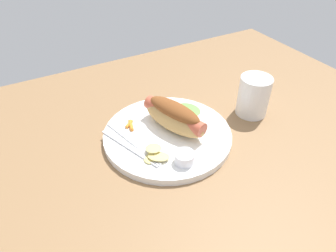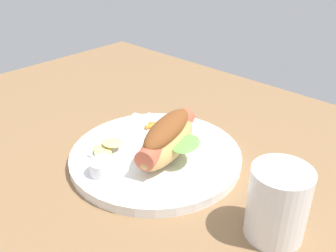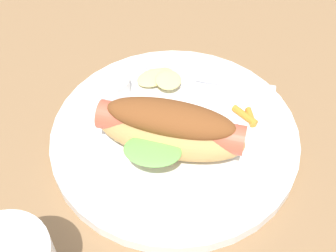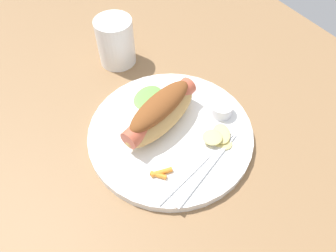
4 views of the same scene
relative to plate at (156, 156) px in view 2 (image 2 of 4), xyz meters
The scene contains 9 objects.
ground_plane 3.50cm from the plate, 60.10° to the right, with size 120.00×90.00×1.80cm, color olive.
plate is the anchor object (origin of this frame).
hot_dog 4.69cm from the plate, 17.86° to the left, with size 12.34×17.33×6.52cm.
sauce_ramekin 10.08cm from the plate, 98.95° to the right, with size 4.02×4.02×2.26cm, color white.
fork 9.59cm from the plate, behind, with size 6.92×16.07×0.40cm.
knife 8.44cm from the plate, behind, with size 15.96×1.40×0.36cm, color silver.
chips_pile 8.49cm from the plate, 136.88° to the right, with size 6.19×6.71×1.76cm.
carrot_garnish 8.87cm from the plate, 136.76° to the left, with size 2.48×3.59×0.82cm.
drinking_cup 23.36cm from the plate, ahead, with size 7.55×7.55×9.85cm, color white.
Camera 2 is at (36.10, -34.09, 35.48)cm, focal length 39.90 mm.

